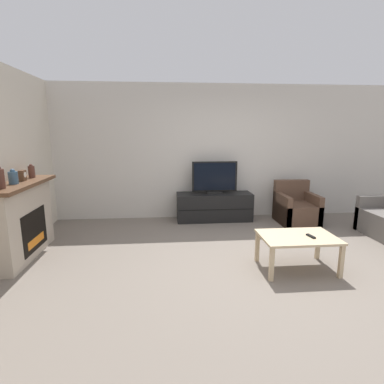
{
  "coord_description": "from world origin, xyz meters",
  "views": [
    {
      "loc": [
        -1.19,
        -3.75,
        1.77
      ],
      "look_at": [
        -0.79,
        0.76,
        0.85
      ],
      "focal_mm": 28.0,
      "sensor_mm": 36.0,
      "label": 1
    }
  ],
  "objects_px": {
    "fireplace": "(21,220)",
    "mantel_vase_centre_left": "(13,177)",
    "armchair": "(296,209)",
    "mantel_clock": "(23,176)",
    "tv_stand": "(214,207)",
    "coffee_table": "(298,240)",
    "mantel_vase_right": "(32,171)",
    "remote": "(311,236)",
    "tv": "(215,179)"
  },
  "relations": [
    {
      "from": "fireplace",
      "to": "coffee_table",
      "type": "relative_size",
      "value": 1.57
    },
    {
      "from": "mantel_clock",
      "to": "remote",
      "type": "relative_size",
      "value": 0.97
    },
    {
      "from": "armchair",
      "to": "coffee_table",
      "type": "bearing_deg",
      "value": -113.53
    },
    {
      "from": "mantel_clock",
      "to": "armchair",
      "type": "xyz_separation_m",
      "value": [
        4.56,
        1.1,
        -0.89
      ]
    },
    {
      "from": "mantel_vase_centre_left",
      "to": "tv_stand",
      "type": "height_order",
      "value": "mantel_vase_centre_left"
    },
    {
      "from": "tv_stand",
      "to": "tv",
      "type": "distance_m",
      "value": 0.58
    },
    {
      "from": "mantel_vase_centre_left",
      "to": "remote",
      "type": "distance_m",
      "value": 3.96
    },
    {
      "from": "armchair",
      "to": "remote",
      "type": "height_order",
      "value": "armchair"
    },
    {
      "from": "tv_stand",
      "to": "coffee_table",
      "type": "distance_m",
      "value": 2.4
    },
    {
      "from": "fireplace",
      "to": "mantel_vase_right",
      "type": "bearing_deg",
      "value": 87.86
    },
    {
      "from": "mantel_clock",
      "to": "armchair",
      "type": "height_order",
      "value": "mantel_clock"
    },
    {
      "from": "mantel_clock",
      "to": "armchair",
      "type": "relative_size",
      "value": 0.19
    },
    {
      "from": "mantel_clock",
      "to": "tv_stand",
      "type": "bearing_deg",
      "value": 25.34
    },
    {
      "from": "mantel_vase_right",
      "to": "coffee_table",
      "type": "bearing_deg",
      "value": -17.57
    },
    {
      "from": "armchair",
      "to": "mantel_vase_centre_left",
      "type": "bearing_deg",
      "value": -163.36
    },
    {
      "from": "tv_stand",
      "to": "tv",
      "type": "xyz_separation_m",
      "value": [
        -0.0,
        -0.0,
        0.58
      ]
    },
    {
      "from": "mantel_vase_centre_left",
      "to": "coffee_table",
      "type": "relative_size",
      "value": 0.21
    },
    {
      "from": "tv_stand",
      "to": "tv",
      "type": "bearing_deg",
      "value": -90.0
    },
    {
      "from": "coffee_table",
      "to": "armchair",
      "type": "bearing_deg",
      "value": 66.47
    },
    {
      "from": "fireplace",
      "to": "remote",
      "type": "distance_m",
      "value": 3.94
    },
    {
      "from": "fireplace",
      "to": "armchair",
      "type": "relative_size",
      "value": 1.84
    },
    {
      "from": "fireplace",
      "to": "mantel_clock",
      "type": "relative_size",
      "value": 9.95
    },
    {
      "from": "fireplace",
      "to": "tv",
      "type": "xyz_separation_m",
      "value": [
        3.0,
        1.56,
        0.3
      ]
    },
    {
      "from": "fireplace",
      "to": "remote",
      "type": "xyz_separation_m",
      "value": [
        3.86,
        -0.78,
        -0.09
      ]
    },
    {
      "from": "fireplace",
      "to": "remote",
      "type": "bearing_deg",
      "value": -11.36
    },
    {
      "from": "tv_stand",
      "to": "coffee_table",
      "type": "height_order",
      "value": "tv_stand"
    },
    {
      "from": "mantel_vase_centre_left",
      "to": "armchair",
      "type": "distance_m",
      "value": 4.84
    },
    {
      "from": "mantel_vase_centre_left",
      "to": "armchair",
      "type": "bearing_deg",
      "value": 16.64
    },
    {
      "from": "remote",
      "to": "coffee_table",
      "type": "bearing_deg",
      "value": 149.48
    },
    {
      "from": "tv_stand",
      "to": "mantel_clock",
      "type": "bearing_deg",
      "value": -154.66
    },
    {
      "from": "coffee_table",
      "to": "tv_stand",
      "type": "bearing_deg",
      "value": 107.35
    },
    {
      "from": "mantel_vase_centre_left",
      "to": "mantel_vase_right",
      "type": "height_order",
      "value": "mantel_vase_right"
    },
    {
      "from": "tv_stand",
      "to": "remote",
      "type": "height_order",
      "value": "tv_stand"
    },
    {
      "from": "mantel_clock",
      "to": "tv_stand",
      "type": "relative_size",
      "value": 0.1
    },
    {
      "from": "fireplace",
      "to": "coffee_table",
      "type": "bearing_deg",
      "value": -11.01
    },
    {
      "from": "fireplace",
      "to": "tv_stand",
      "type": "bearing_deg",
      "value": 27.5
    },
    {
      "from": "mantel_vase_centre_left",
      "to": "mantel_vase_right",
      "type": "bearing_deg",
      "value": 90.0
    },
    {
      "from": "mantel_clock",
      "to": "tv",
      "type": "distance_m",
      "value": 3.32
    },
    {
      "from": "tv",
      "to": "armchair",
      "type": "distance_m",
      "value": 1.71
    },
    {
      "from": "mantel_vase_right",
      "to": "tv",
      "type": "bearing_deg",
      "value": 20.44
    },
    {
      "from": "mantel_vase_centre_left",
      "to": "coffee_table",
      "type": "distance_m",
      "value": 3.83
    },
    {
      "from": "fireplace",
      "to": "armchair",
      "type": "height_order",
      "value": "fireplace"
    },
    {
      "from": "mantel_vase_centre_left",
      "to": "mantel_clock",
      "type": "xyz_separation_m",
      "value": [
        0.0,
        0.26,
        -0.02
      ]
    },
    {
      "from": "mantel_vase_right",
      "to": "remote",
      "type": "xyz_separation_m",
      "value": [
        3.84,
        -1.22,
        -0.71
      ]
    },
    {
      "from": "fireplace",
      "to": "mantel_vase_centre_left",
      "type": "bearing_deg",
      "value": -81.49
    },
    {
      "from": "mantel_vase_centre_left",
      "to": "coffee_table",
      "type": "height_order",
      "value": "mantel_vase_centre_left"
    },
    {
      "from": "fireplace",
      "to": "armchair",
      "type": "distance_m",
      "value": 4.75
    },
    {
      "from": "mantel_clock",
      "to": "tv",
      "type": "bearing_deg",
      "value": 25.31
    },
    {
      "from": "fireplace",
      "to": "mantel_vase_centre_left",
      "type": "xyz_separation_m",
      "value": [
        0.02,
        -0.11,
        0.62
      ]
    },
    {
      "from": "mantel_vase_centre_left",
      "to": "fireplace",
      "type": "bearing_deg",
      "value": 98.51
    }
  ]
}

